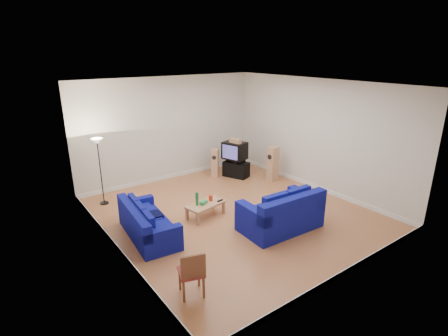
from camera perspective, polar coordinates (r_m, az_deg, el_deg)
room at (r=8.37m, az=1.62°, el=2.17°), size 6.01×6.51×3.21m
sofa_three_seat at (r=7.95m, az=-12.56°, el=-9.10°), size 1.01×1.99×0.74m
sofa_loveseat at (r=8.14m, az=9.45°, el=-7.62°), size 1.89×1.11×0.92m
coffee_table at (r=8.63m, az=-3.02°, el=-6.13°), size 1.05×0.66×0.36m
bottle at (r=8.48m, az=-4.43°, el=-5.04°), size 0.09×0.09×0.33m
tissue_box at (r=8.57m, az=-3.36°, el=-5.63°), size 0.23×0.18×0.08m
red_canister at (r=8.74m, az=-2.19°, el=-4.89°), size 0.11×0.11×0.15m
remote at (r=8.73m, az=-0.64°, el=-5.33°), size 0.18×0.08×0.02m
tv_stand at (r=11.36m, az=1.99°, el=-0.21°), size 0.71×0.91×0.49m
av_receiver at (r=11.30m, az=2.01°, el=1.27°), size 0.40×0.48×0.11m
television at (r=11.20m, az=1.75°, el=2.87°), size 0.71×0.83×0.55m
centre_speaker at (r=11.03m, az=1.88°, el=4.47°), size 0.24×0.42×0.14m
speaker_left at (r=11.29m, az=-1.50°, el=0.86°), size 0.34×0.35×0.93m
speaker_right at (r=11.04m, az=7.96°, el=0.69°), size 0.36×0.29×1.08m
floor_lamp at (r=9.51m, az=-19.88°, el=2.74°), size 0.31×0.31×1.80m
dining_chair at (r=5.99m, az=-5.26°, el=-16.50°), size 0.52×0.52×0.85m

